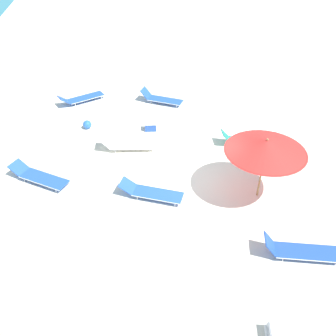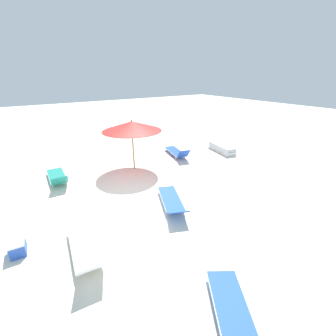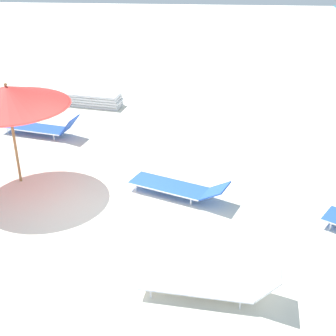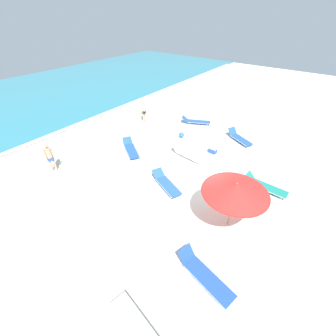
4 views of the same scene
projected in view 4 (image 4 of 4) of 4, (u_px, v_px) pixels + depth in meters
ground_plane at (199, 191)px, 11.41m from camera, size 60.00×60.00×0.16m
ocean_water at (13, 102)px, 21.43m from camera, size 60.00×18.79×0.07m
beach_umbrella at (236, 189)px, 8.42m from camera, size 2.59×2.59×2.27m
lounger_stack at (134, 325)px, 6.38m from camera, size 0.94×1.98×0.41m
sun_lounger_under_umbrella at (196, 121)px, 17.55m from camera, size 1.52×2.24×0.51m
sun_lounger_beside_umbrella at (187, 153)px, 13.71m from camera, size 0.81×2.17×0.60m
sun_lounger_near_water_left at (131, 149)px, 14.21m from camera, size 1.71×2.24×0.48m
sun_lounger_near_water_right at (265, 186)px, 11.27m from camera, size 0.68×2.12×0.58m
sun_lounger_mid_beach_solo at (240, 138)px, 15.31m from camera, size 1.45×2.08×0.60m
sun_lounger_mid_beach_pair_a at (204, 275)px, 7.57m from camera, size 1.07×2.28×0.62m
sun_lounger_mid_beach_pair_b at (166, 183)px, 11.45m from camera, size 1.37×2.22×0.47m
beachgoer_wading_adult at (50, 156)px, 12.07m from camera, size 0.37×0.33×1.76m
beachgoer_shoreline_child at (144, 110)px, 17.34m from camera, size 0.45×0.27×1.76m
beach_ball at (181, 135)px, 15.72m from camera, size 0.37×0.37×0.37m
cooler_box at (213, 150)px, 14.09m from camera, size 0.39×0.52×0.37m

